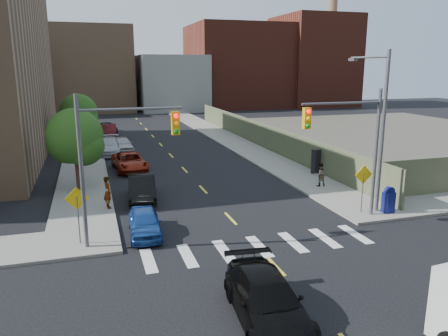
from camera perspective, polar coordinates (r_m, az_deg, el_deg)
ground at (r=17.22m, az=9.43°, el=-15.20°), size 160.00×160.00×0.00m
sidewalk_nw at (r=55.55m, az=-17.77°, el=4.24°), size 3.50×73.00×0.15m
sidewalk_ne at (r=57.47m, az=-2.10°, el=5.15°), size 3.50×73.00×0.15m
fence_north at (r=45.19m, az=4.65°, el=4.41°), size 0.12×44.00×2.50m
gravel_lot at (r=56.38m, az=21.53°, el=4.03°), size 36.00×42.00×0.06m
bg_bldg_midwest at (r=85.47m, az=-16.85°, el=12.24°), size 14.00×16.00×15.00m
bg_bldg_center at (r=84.85m, az=-7.07°, el=11.00°), size 12.00×16.00×10.00m
bg_bldg_east at (r=90.24m, az=1.66°, el=13.13°), size 18.00×18.00×16.00m
bg_bldg_fareast at (r=94.82m, az=11.52°, el=13.49°), size 14.00×16.00×18.00m
smokestack at (r=96.96m, az=13.83°, el=16.32°), size 1.80×1.80×28.00m
signal_nw at (r=19.82m, az=-13.92°, el=2.32°), size 4.59×0.30×7.00m
signal_ne at (r=23.67m, az=16.42°, el=3.90°), size 4.59×0.30×7.00m
streetlight_ne at (r=25.57m, az=19.58°, el=5.90°), size 0.25×3.70×9.00m
warn_sign_nw at (r=20.90m, az=-18.61°, el=-4.60°), size 1.06×0.06×2.83m
warn_sign_ne at (r=25.25m, az=17.73°, el=-1.51°), size 1.06×0.06×2.83m
warn_sign_midwest at (r=34.03m, az=-18.20°, el=2.15°), size 1.06×0.06×2.83m
tree_west_near at (r=29.89m, az=-18.88°, el=3.53°), size 3.66×3.64×5.52m
tree_west_far at (r=44.76m, az=-18.45°, el=6.57°), size 3.66×3.64×5.52m
parked_car_blue at (r=21.90m, az=-10.34°, el=-7.02°), size 1.73×3.87×1.29m
parked_car_black at (r=27.50m, az=-10.67°, el=-2.58°), size 2.05×4.77×1.53m
parked_car_red at (r=35.51m, az=-12.23°, el=0.82°), size 2.74×5.23×1.40m
parked_car_silver at (r=42.46m, az=-14.86°, el=2.79°), size 2.61×5.52×1.55m
parked_car_white at (r=43.34m, az=-13.19°, el=3.04°), size 2.19×4.51×1.48m
parked_car_maroon at (r=52.43m, az=-14.75°, el=4.68°), size 1.83×4.62×1.50m
parked_car_grey at (r=56.02m, az=-15.05°, el=5.08°), size 2.55×4.80×1.28m
black_sedan at (r=14.83m, az=5.61°, el=-16.77°), size 2.53×5.30×1.49m
mailbox at (r=25.96m, az=20.69°, el=-3.92°), size 0.67×0.55×1.49m
payphone at (r=33.74m, az=11.90°, el=0.84°), size 0.67×0.61×1.85m
pedestrian_west at (r=25.87m, az=-14.94°, el=-3.09°), size 0.59×0.76×1.86m
pedestrian_east at (r=30.27m, az=12.42°, el=-0.86°), size 0.81×0.65×1.58m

